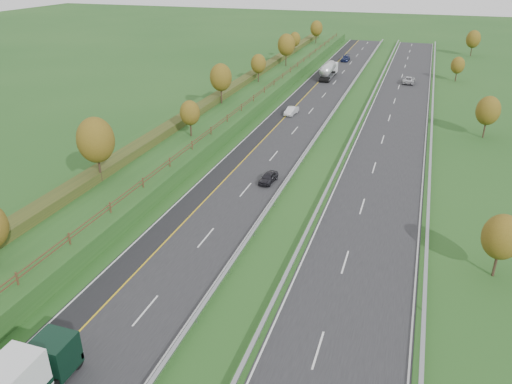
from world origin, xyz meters
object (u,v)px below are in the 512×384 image
car_small_far (345,58)px  car_oncoming (409,80)px  car_dark_near (268,178)px  road_tanker (329,70)px  car_silver_mid (291,111)px

car_small_far → car_oncoming: car_oncoming is taller
car_dark_near → car_small_far: car_small_far is taller
road_tanker → car_small_far: road_tanker is taller
road_tanker → car_small_far: bearing=88.9°
road_tanker → car_oncoming: road_tanker is taller
car_dark_near → car_oncoming: 63.04m
car_silver_mid → car_small_far: size_ratio=0.84×
car_small_far → car_dark_near: bearing=-86.9°
road_tanker → car_dark_near: 61.46m
car_silver_mid → car_oncoming: 36.89m
car_dark_near → car_small_far: size_ratio=0.76×
car_dark_near → car_silver_mid: 30.05m
road_tanker → car_small_far: size_ratio=2.30×
road_tanker → car_dark_near: size_ratio=3.02×
car_small_far → road_tanker: bearing=-90.7°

